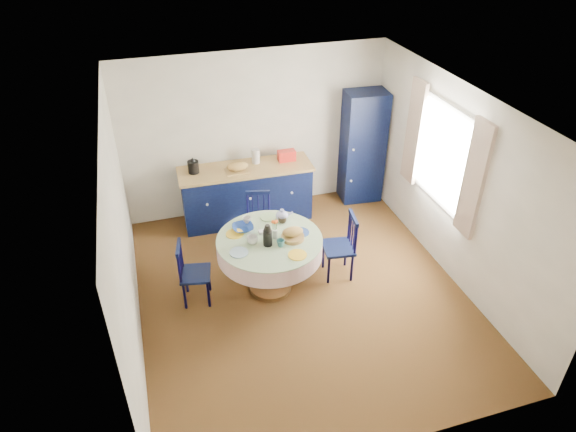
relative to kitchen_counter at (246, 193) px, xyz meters
name	(u,v)px	position (x,y,z in m)	size (l,w,h in m)	color
floor	(301,293)	(0.26, -1.90, -0.46)	(4.50, 4.50, 0.00)	black
ceiling	(305,107)	(0.26, -1.90, 2.04)	(4.50, 4.50, 0.00)	white
wall_back	(256,133)	(0.26, 0.35, 0.79)	(4.00, 0.02, 2.50)	beige
wall_left	(122,241)	(-1.74, -1.90, 0.79)	(0.02, 4.50, 2.50)	beige
wall_right	(456,185)	(2.26, -1.90, 0.79)	(0.02, 4.50, 2.50)	beige
window	(443,156)	(2.21, -1.60, 1.07)	(0.10, 1.74, 1.45)	white
kitchen_counter	(246,193)	(0.00, 0.00, 0.00)	(1.99, 0.67, 1.12)	black
pantry_cabinet	(363,147)	(1.92, 0.10, 0.45)	(0.66, 0.50, 1.81)	black
dining_table	(270,247)	(-0.09, -1.69, 0.20)	(1.29, 1.29, 1.06)	brown
chair_left	(192,273)	(-1.05, -1.62, -0.03)	(0.42, 0.44, 0.84)	black
chair_far	(259,221)	(0.01, -0.74, -0.04)	(0.44, 0.43, 0.83)	black
chair_right	(341,246)	(0.87, -1.68, 0.00)	(0.44, 0.45, 0.90)	black
mug_a	(252,240)	(-0.31, -1.72, 0.38)	(0.13, 0.13, 0.10)	silver
mug_b	(281,243)	(0.00, -1.88, 0.37)	(0.10, 0.10, 0.09)	teal
mug_c	(282,220)	(0.16, -1.40, 0.37)	(0.11, 0.11, 0.09)	black
mug_d	(247,221)	(-0.28, -1.30, 0.38)	(0.11, 0.11, 0.10)	silver
cobalt_bowl	(243,228)	(-0.36, -1.42, 0.36)	(0.26, 0.26, 0.06)	navy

